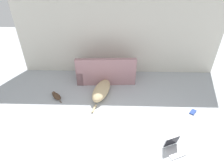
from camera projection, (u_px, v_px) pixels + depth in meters
wall_back at (119, 36)px, 5.64m from camera, size 6.59×0.06×2.53m
couch at (106, 72)px, 5.64m from camera, size 1.86×0.91×0.86m
dog at (102, 88)px, 5.07m from camera, size 0.64×1.63×0.28m
cat at (56, 96)px, 4.89m from camera, size 0.40×0.45×0.13m
laptop_open at (173, 146)px, 3.43m from camera, size 0.42×0.41×0.27m
book_blue at (193, 112)px, 4.39m from camera, size 0.22×0.24×0.02m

